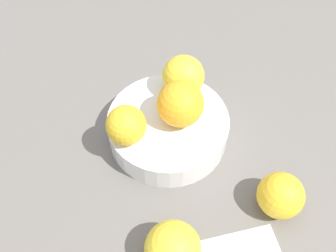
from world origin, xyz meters
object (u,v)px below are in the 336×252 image
Objects in this scene: orange_in_bowl_1 at (126,125)px; orange_loose_0 at (281,195)px; orange_in_bowl_0 at (180,104)px; orange_in_bowl_2 at (183,76)px; fruit_bowl at (168,128)px; orange_loose_1 at (173,249)px.

orange_in_bowl_1 reaches higher than orange_loose_0.
orange_in_bowl_2 is (3.95, 4.53, -0.20)cm from orange_in_bowl_0.
fruit_bowl is 2.84× the size of orange_in_bowl_2.
orange_in_bowl_0 is 1.06× the size of orange_in_bowl_2.
orange_loose_0 is 17.40cm from orange_loose_1.
orange_in_bowl_0 is 6.02cm from orange_in_bowl_2.
orange_in_bowl_2 is at bearing 12.25° from orange_in_bowl_1.
fruit_bowl is at bearing 148.51° from orange_in_bowl_0.
fruit_bowl is at bearing -6.34° from orange_in_bowl_1.
orange_in_bowl_0 reaches higher than orange_in_bowl_2.
orange_loose_1 is at bearing -123.71° from fruit_bowl.
orange_loose_0 is at bearing -73.83° from fruit_bowl.
orange_loose_1 is (-4.34, -17.94, -4.00)cm from orange_in_bowl_1.
fruit_bowl is at bearing 56.29° from orange_loose_1.
orange_in_bowl_2 reaches higher than orange_in_bowl_1.
orange_in_bowl_1 is at bearing 76.39° from orange_loose_1.
orange_loose_1 is at bearing -129.43° from orange_in_bowl_2.
orange_in_bowl_2 is at bearing 48.90° from orange_in_bowl_0.
orange_in_bowl_0 is at bearing 102.37° from orange_loose_0.
fruit_bowl is 20.66cm from orange_loose_0.
orange_loose_1 reaches higher than orange_loose_0.
orange_loose_0 is (4.13, -18.81, -4.98)cm from orange_in_bowl_0.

